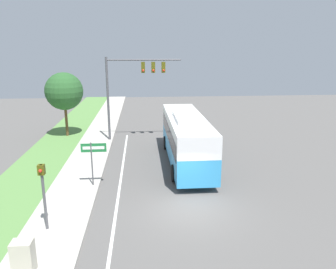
{
  "coord_description": "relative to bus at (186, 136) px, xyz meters",
  "views": [
    {
      "loc": [
        -2.25,
        -14.87,
        7.84
      ],
      "look_at": [
        -0.34,
        8.02,
        1.82
      ],
      "focal_mm": 35.0,
      "sensor_mm": 36.0,
      "label": 1
    }
  ],
  "objects": [
    {
      "name": "ground_plane",
      "position": [
        -0.84,
        -7.0,
        -1.94
      ],
      "size": [
        80.0,
        80.0,
        0.0
      ],
      "primitive_type": "plane",
      "color": "#565451"
    },
    {
      "name": "signal_gantry",
      "position": [
        -3.81,
        6.23,
        3.32
      ],
      "size": [
        6.34,
        0.41,
        7.2
      ],
      "color": "#4C4C51",
      "rests_on": "ground_plane"
    },
    {
      "name": "street_sign",
      "position": [
        -5.89,
        -3.78,
        0.01
      ],
      "size": [
        1.44,
        0.08,
        2.7
      ],
      "color": "#4C4C51",
      "rests_on": "ground_plane"
    },
    {
      "name": "utility_cabinet",
      "position": [
        -7.33,
        -11.46,
        -1.2
      ],
      "size": [
        0.73,
        0.55,
        1.25
      ],
      "color": "#B7B29E",
      "rests_on": "sidewalk"
    },
    {
      "name": "bus",
      "position": [
        0.0,
        0.0,
        0.0
      ],
      "size": [
        2.62,
        10.79,
        3.55
      ],
      "color": "#3393D1",
      "rests_on": "ground_plane"
    },
    {
      "name": "sidewalk",
      "position": [
        -7.04,
        -7.0,
        -1.88
      ],
      "size": [
        2.8,
        80.0,
        0.12
      ],
      "color": "#ADA89E",
      "rests_on": "ground_plane"
    },
    {
      "name": "lane_divider_near",
      "position": [
        -4.44,
        -7.0,
        -1.94
      ],
      "size": [
        0.14,
        30.0,
        0.01
      ],
      "color": "silver",
      "rests_on": "ground_plane"
    },
    {
      "name": "pedestrian_signal",
      "position": [
        -7.35,
        -8.49,
        0.18
      ],
      "size": [
        0.28,
        0.34,
        3.12
      ],
      "color": "#4C4C51",
      "rests_on": "ground_plane"
    },
    {
      "name": "roadside_tree",
      "position": [
        -9.89,
        7.94,
        2.23
      ],
      "size": [
        3.35,
        3.35,
        5.76
      ],
      "color": "brown",
      "rests_on": "grass_verge"
    }
  ]
}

